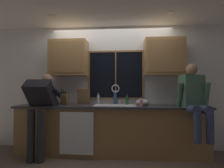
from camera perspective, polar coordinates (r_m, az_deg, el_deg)
name	(u,v)px	position (r m, az deg, el deg)	size (l,w,h in m)	color
back_wall	(112,87)	(3.62, -0.02, -0.96)	(5.91, 0.12, 2.55)	silver
ceiling_downlight_left	(51,16)	(3.48, -19.68, 20.55)	(0.14, 0.14, 0.01)	#FFEAB2
ceiling_downlight_right	(170,13)	(3.32, 18.94, 21.63)	(0.14, 0.14, 0.01)	#FFEAB2
window_glass	(116,75)	(3.56, 1.27, 3.07)	(1.10, 0.02, 0.95)	black
window_frame_top	(116,51)	(3.62, 1.26, 10.88)	(1.17, 0.02, 0.04)	brown
window_frame_bottom	(116,98)	(3.55, 1.27, -4.87)	(1.17, 0.02, 0.04)	brown
window_frame_left	(89,75)	(3.62, -7.75, 3.01)	(0.04, 0.02, 0.95)	brown
window_frame_right	(143,75)	(3.57, 10.41, 3.08)	(0.04, 0.02, 0.95)	brown
window_mullion_center	(116,75)	(3.55, 1.26, 3.09)	(0.02, 0.02, 0.95)	brown
lower_cabinet_run	(111,130)	(3.38, -0.46, -15.25)	(3.51, 0.58, 0.88)	olive
countertop	(111,106)	(3.27, -0.48, -7.50)	(3.57, 0.62, 0.04)	#38383D
dishwasher_front	(77,133)	(3.16, -11.81, -15.84)	(0.60, 0.02, 0.74)	white
upper_cabinet_left	(69,58)	(3.62, -14.33, 8.39)	(0.75, 0.36, 0.72)	#A87A47
upper_cabinet_right	(164,57)	(3.53, 17.02, 8.65)	(0.75, 0.36, 0.72)	#A87A47
sink	(115,110)	(3.29, 1.03, -8.84)	(0.80, 0.46, 0.21)	silver
faucet	(116,92)	(3.44, 1.31, -2.63)	(0.18, 0.09, 0.40)	silver
person_standing	(41,105)	(3.33, -22.78, -6.46)	(0.53, 0.70, 1.52)	#262628
person_sitting_on_counter	(194,97)	(3.22, 25.85, -3.84)	(0.54, 0.65, 1.26)	#384260
knife_block	(64,99)	(3.51, -15.69, -4.92)	(0.12, 0.18, 0.32)	olive
cutting_board	(84,97)	(3.58, -9.48, -4.16)	(0.27, 0.02, 0.31)	#997047
mixing_bowl	(143,102)	(3.30, 10.22, -6.05)	(0.26, 0.26, 0.13)	#B7B7BC
soap_dispenser	(141,103)	(3.07, 9.75, -6.35)	(0.06, 0.07, 0.16)	pink
bottle_green_glass	(98,99)	(3.50, -4.64, -5.12)	(0.06, 0.06, 0.24)	#B7B7BC
bottle_tall_clear	(115,98)	(3.49, 1.02, -4.72)	(0.06, 0.06, 0.30)	#334C8C
bottle_amber_small	(127,100)	(3.43, 5.03, -5.44)	(0.06, 0.06, 0.21)	#1E592D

